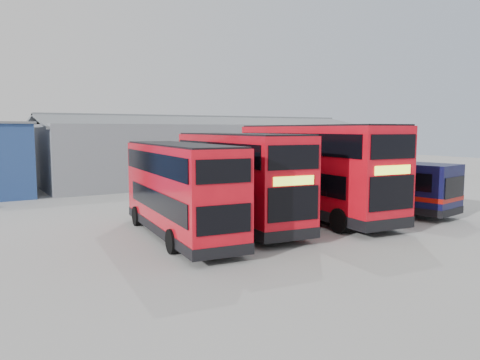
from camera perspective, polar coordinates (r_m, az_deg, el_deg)
ground_plane at (r=23.34m, az=1.97°, el=-5.21°), size 120.00×120.00×0.00m
maintenance_shed at (r=44.22m, az=-3.87°, el=3.58°), size 30.50×12.00×5.89m
double_decker_left at (r=19.98m, az=-7.40°, el=-1.37°), size 3.32×9.68×4.02m
double_decker_centre at (r=22.50m, az=-0.38°, el=0.04°), size 3.75×10.65×4.42m
double_decker_right at (r=24.97m, az=8.90°, el=1.06°), size 3.83×11.64×4.84m
single_decker_blue at (r=27.98m, az=14.79°, el=-0.58°), size 4.20×10.71×2.84m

